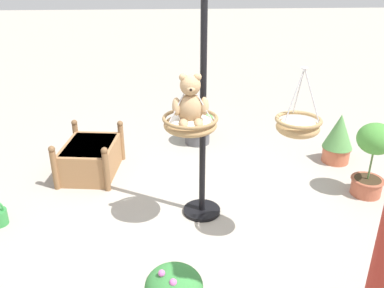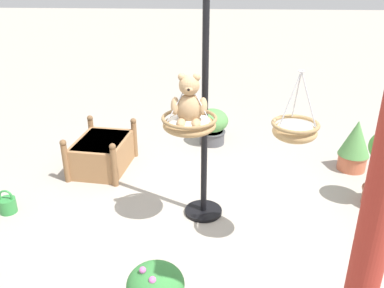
# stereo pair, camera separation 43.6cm
# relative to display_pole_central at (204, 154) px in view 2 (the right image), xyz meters

# --- Properties ---
(ground_plane) EXTENTS (40.00, 40.00, 0.00)m
(ground_plane) POSITION_rel_display_pole_central_xyz_m (0.11, 0.11, -0.77)
(ground_plane) COLOR #A8A093
(display_pole_central) EXTENTS (0.44, 0.44, 2.48)m
(display_pole_central) POSITION_rel_display_pole_central_xyz_m (0.00, 0.00, 0.00)
(display_pole_central) COLOR black
(display_pole_central) RESTS_ON ground
(hanging_basket_with_teddy) EXTENTS (0.57, 0.57, 0.54)m
(hanging_basket_with_teddy) POSITION_rel_display_pole_central_xyz_m (0.15, 0.25, 0.47)
(hanging_basket_with_teddy) COLOR #A37F51
(teddy_bear) EXTENTS (0.36, 0.31, 0.52)m
(teddy_bear) POSITION_rel_display_pole_central_xyz_m (0.15, 0.27, 0.69)
(teddy_bear) COLOR tan
(hanging_basket_left_high) EXTENTS (0.43, 0.43, 0.65)m
(hanging_basket_left_high) POSITION_rel_display_pole_central_xyz_m (-0.83, 0.65, 0.59)
(hanging_basket_left_high) COLOR tan
(greenhouse_pillar_left) EXTENTS (0.39, 0.39, 2.92)m
(greenhouse_pillar_left) POSITION_rel_display_pole_central_xyz_m (-1.05, 2.07, 0.64)
(greenhouse_pillar_left) COLOR #9E2D23
(greenhouse_pillar_left) RESTS_ON ground
(wooden_planter_box) EXTENTS (0.86, 1.06, 0.62)m
(wooden_planter_box) POSITION_rel_display_pole_central_xyz_m (1.46, -1.06, -0.53)
(wooden_planter_box) COLOR #9E7047
(wooden_planter_box) RESTS_ON ground
(potted_plant_flowering_red) EXTENTS (0.51, 0.51, 0.58)m
(potted_plant_flowering_red) POSITION_rel_display_pole_central_xyz_m (-0.09, -1.99, -0.46)
(potted_plant_flowering_red) COLOR #4C4C51
(potted_plant_flowering_red) RESTS_ON ground
(potted_plant_small_succulent) EXTENTS (0.43, 0.43, 0.74)m
(potted_plant_small_succulent) POSITION_rel_display_pole_central_xyz_m (-2.08, -1.20, -0.40)
(potted_plant_small_succulent) COLOR #BC6042
(potted_plant_small_succulent) RESTS_ON ground
(watering_can) EXTENTS (0.35, 0.20, 0.30)m
(watering_can) POSITION_rel_display_pole_central_xyz_m (2.33, 0.11, -0.67)
(watering_can) COLOR #338C3F
(watering_can) RESTS_ON ground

